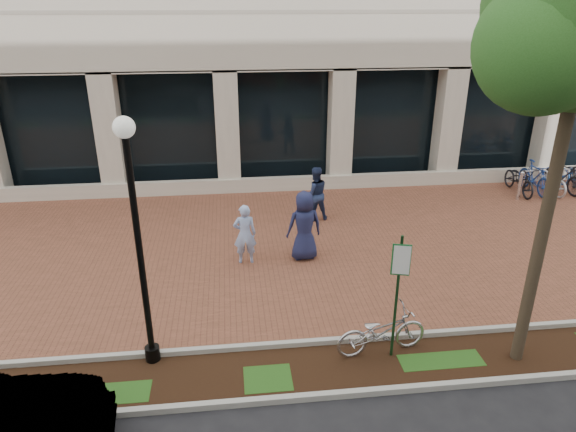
{
  "coord_description": "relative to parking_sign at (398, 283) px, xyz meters",
  "views": [
    {
      "loc": [
        -1.94,
        -12.82,
        6.39
      ],
      "look_at": [
        -0.54,
        -0.8,
        1.25
      ],
      "focal_mm": 32.0,
      "sensor_mm": 36.0,
      "label": 1
    }
  ],
  "objects": [
    {
      "name": "pedestrian_mid",
      "position": [
        -0.39,
        6.78,
        -0.77
      ],
      "size": [
        0.9,
        0.74,
        1.71
      ],
      "primitive_type": "imported",
      "rotation": [
        0.0,
        0.0,
        3.27
      ],
      "color": "#1E294B",
      "rests_on": "ground"
    },
    {
      "name": "brick_plaza",
      "position": [
        -0.99,
        5.01,
        -1.62
      ],
      "size": [
        40.0,
        9.0,
        0.01
      ],
      "primitive_type": "cube",
      "color": "brown",
      "rests_on": "ground"
    },
    {
      "name": "bike_rack_cluster",
      "position": [
        8.83,
        8.27,
        -1.1
      ],
      "size": [
        4.25,
        2.04,
        1.12
      ],
      "rotation": [
        0.0,
        0.0,
        0.09
      ],
      "color": "black",
      "rests_on": "ground"
    },
    {
      "name": "pedestrian_left",
      "position": [
        -2.65,
        4.17,
        -0.81
      ],
      "size": [
        0.6,
        0.4,
        1.62
      ],
      "primitive_type": "imported",
      "rotation": [
        0.0,
        0.0,
        3.15
      ],
      "color": "#9BB3E7",
      "rests_on": "ground"
    },
    {
      "name": "parking_sign",
      "position": [
        0.0,
        0.0,
        0.0
      ],
      "size": [
        0.34,
        0.07,
        2.57
      ],
      "rotation": [
        0.0,
        0.0,
        -0.26
      ],
      "color": "#163C1B",
      "rests_on": "ground"
    },
    {
      "name": "locked_bicycle",
      "position": [
        -0.18,
        0.15,
        -1.14
      ],
      "size": [
        1.9,
        0.9,
        0.96
      ],
      "primitive_type": "imported",
      "rotation": [
        0.0,
        0.0,
        1.72
      ],
      "color": "#B3B2B7",
      "rests_on": "ground"
    },
    {
      "name": "pedestrian_right",
      "position": [
        -1.1,
        4.23,
        -0.69
      ],
      "size": [
        0.98,
        0.71,
        1.87
      ],
      "primitive_type": "imported",
      "rotation": [
        0.0,
        0.0,
        3.27
      ],
      "color": "#1B2045",
      "rests_on": "ground"
    },
    {
      "name": "curb_plaza_side",
      "position": [
        -0.99,
        0.51,
        -1.56
      ],
      "size": [
        40.0,
        0.12,
        0.12
      ],
      "primitive_type": "cube",
      "color": "#A5A49B",
      "rests_on": "ground"
    },
    {
      "name": "ground",
      "position": [
        -0.99,
        5.01,
        -1.62
      ],
      "size": [
        120.0,
        120.0,
        0.0
      ],
      "primitive_type": "plane",
      "color": "black",
      "rests_on": "ground"
    },
    {
      "name": "bollard",
      "position": [
        6.83,
        7.64,
        -1.1
      ],
      "size": [
        0.12,
        0.12,
        1.03
      ],
      "color": "silver",
      "rests_on": "ground"
    },
    {
      "name": "curb_street_side",
      "position": [
        -0.99,
        -0.99,
        -1.56
      ],
      "size": [
        40.0,
        0.12,
        0.12
      ],
      "primitive_type": "cube",
      "color": "#A5A49B",
      "rests_on": "ground"
    },
    {
      "name": "planting_strip",
      "position": [
        -0.99,
        -0.24,
        -1.62
      ],
      "size": [
        40.0,
        1.5,
        0.01
      ],
      "primitive_type": "cube",
      "color": "black",
      "rests_on": "ground"
    },
    {
      "name": "lamppost",
      "position": [
        -4.57,
        0.41,
        1.02
      ],
      "size": [
        0.36,
        0.36,
        4.7
      ],
      "color": "black",
      "rests_on": "ground"
    }
  ]
}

